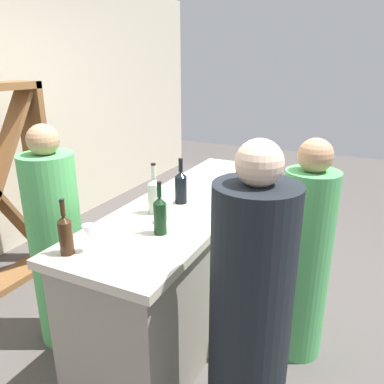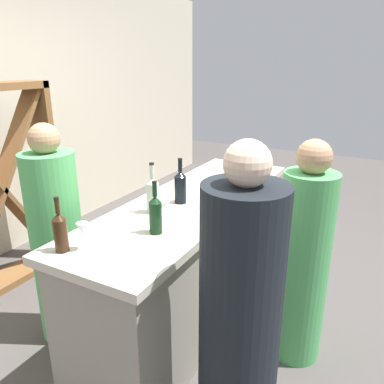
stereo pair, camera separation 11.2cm
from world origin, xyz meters
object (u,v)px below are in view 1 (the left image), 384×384
(wine_bottle_leftmost_amber_brown, at_px, (66,234))
(water_pitcher, at_px, (250,166))
(person_left_guest, at_px, (304,260))
(person_right_guest, at_px, (57,247))
(wine_bottle_center_clear_pale, at_px, (154,194))
(wine_glass_near_left, at_px, (227,174))
(wine_glass_near_right, at_px, (89,233))
(wine_glass_near_center, at_px, (167,207))
(person_center_guest, at_px, (250,323))
(wine_bottle_second_right_near_black, at_px, (181,186))
(wine_bottle_second_left_dark_green, at_px, (160,214))

(wine_bottle_leftmost_amber_brown, relative_size, water_pitcher, 1.68)
(person_left_guest, distance_m, person_right_guest, 1.60)
(wine_bottle_center_clear_pale, xyz_separation_m, wine_glass_near_left, (0.71, -0.22, -0.03))
(wine_glass_near_right, height_order, person_right_guest, person_right_guest)
(person_right_guest, bearing_deg, wine_bottle_center_clear_pale, 7.91)
(wine_bottle_leftmost_amber_brown, xyz_separation_m, person_right_guest, (0.39, 0.49, -0.36))
(wine_glass_near_center, bearing_deg, person_center_guest, -121.01)
(wine_glass_near_center, bearing_deg, wine_glass_near_right, 160.62)
(person_right_guest, bearing_deg, wine_glass_near_center, -3.26)
(wine_bottle_second_right_near_black, xyz_separation_m, wine_glass_near_right, (-0.82, 0.09, -0.01))
(wine_glass_near_right, relative_size, person_left_guest, 0.10)
(wine_bottle_second_left_dark_green, height_order, wine_bottle_center_clear_pale, wine_bottle_center_clear_pale)
(wine_bottle_second_left_dark_green, height_order, wine_glass_near_right, wine_bottle_second_left_dark_green)
(wine_bottle_second_right_near_black, relative_size, wine_glass_near_center, 2.28)
(wine_bottle_center_clear_pale, bearing_deg, wine_bottle_second_left_dark_green, -143.19)
(water_pitcher, bearing_deg, wine_glass_near_left, 166.06)
(person_left_guest, bearing_deg, wine_glass_near_left, -20.88)
(wine_bottle_second_left_dark_green, xyz_separation_m, wine_bottle_second_right_near_black, (0.48, 0.12, 0.00))
(wine_glass_near_right, xyz_separation_m, water_pitcher, (1.62, -0.32, -0.02))
(wine_bottle_center_clear_pale, height_order, person_right_guest, person_right_guest)
(person_left_guest, bearing_deg, wine_bottle_leftmost_amber_brown, 53.16)
(wine_bottle_leftmost_amber_brown, height_order, wine_bottle_second_right_near_black, wine_bottle_second_right_near_black)
(wine_bottle_second_left_dark_green, xyz_separation_m, wine_bottle_center_clear_pale, (0.25, 0.18, 0.01))
(water_pitcher, xyz_separation_m, person_center_guest, (-1.52, -0.49, -0.31))
(wine_glass_near_center, distance_m, person_left_guest, 0.93)
(water_pitcher, relative_size, person_left_guest, 0.12)
(wine_glass_near_left, relative_size, person_right_guest, 0.09)
(wine_bottle_leftmost_amber_brown, bearing_deg, person_center_guest, -79.83)
(wine_bottle_center_clear_pale, distance_m, person_center_guest, 0.99)
(person_left_guest, bearing_deg, wine_bottle_second_right_near_black, 14.96)
(person_right_guest, bearing_deg, wine_bottle_second_left_dark_green, -14.24)
(wine_bottle_leftmost_amber_brown, bearing_deg, wine_glass_near_center, -25.26)
(wine_bottle_leftmost_amber_brown, height_order, water_pitcher, wine_bottle_leftmost_amber_brown)
(wine_glass_near_left, xyz_separation_m, person_right_guest, (-0.97, 0.82, -0.35))
(wine_bottle_second_left_dark_green, bearing_deg, water_pitcher, -5.12)
(wine_bottle_leftmost_amber_brown, relative_size, wine_glass_near_left, 2.15)
(wine_bottle_leftmost_amber_brown, xyz_separation_m, wine_glass_near_left, (1.36, -0.33, -0.02))
(wine_glass_near_center, bearing_deg, person_left_guest, -61.36)
(wine_bottle_second_left_dark_green, height_order, water_pitcher, wine_bottle_second_left_dark_green)
(wine_glass_near_left, xyz_separation_m, wine_glass_near_center, (-0.81, 0.07, 0.00))
(wine_glass_near_left, height_order, water_pitcher, water_pitcher)
(wine_bottle_leftmost_amber_brown, distance_m, person_left_guest, 1.44)
(wine_bottle_leftmost_amber_brown, distance_m, wine_glass_near_left, 1.40)
(wine_bottle_leftmost_amber_brown, xyz_separation_m, wine_bottle_center_clear_pale, (0.65, -0.11, 0.01))
(wine_bottle_second_left_dark_green, distance_m, wine_glass_near_center, 0.15)
(wine_bottle_second_right_near_black, relative_size, wine_glass_near_left, 2.30)
(wine_bottle_leftmost_amber_brown, relative_size, wine_glass_near_right, 1.97)
(wine_bottle_center_clear_pale, height_order, wine_glass_near_center, wine_bottle_center_clear_pale)
(wine_bottle_center_clear_pale, distance_m, person_left_guest, 1.03)
(wine_bottle_second_right_near_black, relative_size, wine_glass_near_right, 2.10)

